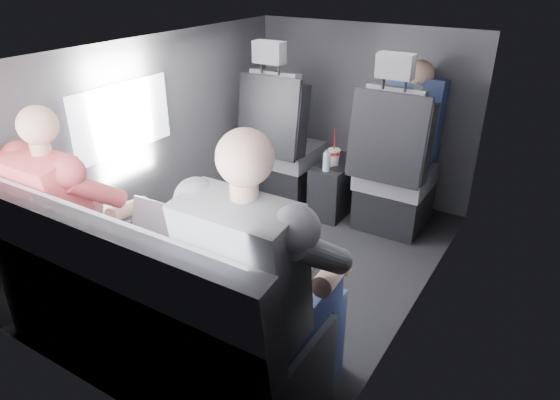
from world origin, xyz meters
The scene contains 20 objects.
floor centered at (0.00, 0.00, 0.00)m, with size 2.60×2.60×0.00m, color black.
ceiling centered at (0.00, 0.00, 1.35)m, with size 2.60×2.60×0.00m, color #B2B2AD.
panel_left centered at (-0.90, 0.00, 0.68)m, with size 0.02×2.60×1.35m, color #56565B.
panel_right centered at (0.90, 0.00, 0.68)m, with size 0.02×2.60×1.35m, color #56565B.
panel_front centered at (0.00, 1.30, 0.68)m, with size 1.80×0.02×1.35m, color #56565B.
panel_back centered at (0.00, -1.30, 0.68)m, with size 1.80×0.02×1.35m, color #56565B.
side_window centered at (-0.88, -0.30, 0.90)m, with size 0.02×0.75×0.42m, color white.
seatbelt centered at (0.45, 0.67, 0.80)m, with size 0.05×0.01×0.65m, color black.
front_seat_left centered at (-0.45, 0.84, 0.40)m, with size 0.52×0.58×1.26m.
front_seat_right centered at (0.45, 0.84, 0.40)m, with size 0.52×0.58×1.26m.
center_console centered at (0.00, 0.88, 0.20)m, with size 0.24×0.48×0.41m.
rear_bench centered at (0.00, -1.06, 0.31)m, with size 1.60×0.57×0.92m.
soda_cup centered at (0.00, 0.81, 0.47)m, with size 0.09×0.09×0.28m.
water_bottle centered at (0.00, 0.70, 0.47)m, with size 0.05×0.05×0.15m.
laptop_white centered at (-0.55, -0.83, 0.63)m, with size 0.32×0.31×0.22m.
laptop_silver centered at (0.01, -0.84, 0.63)m, with size 0.35×0.31×0.24m.
laptop_black centered at (0.52, -0.82, 0.64)m, with size 0.39×0.37×0.26m.
passenger_rear_left centered at (-0.52, -0.97, 0.62)m, with size 0.49×0.61×1.21m.
passenger_rear_right centered at (0.57, -0.97, 0.66)m, with size 0.55×0.66×1.30m.
passenger_front_right centered at (0.48, 1.10, 0.74)m, with size 0.37×0.37×0.73m.
Camera 1 is at (1.45, -2.28, 1.78)m, focal length 32.00 mm.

